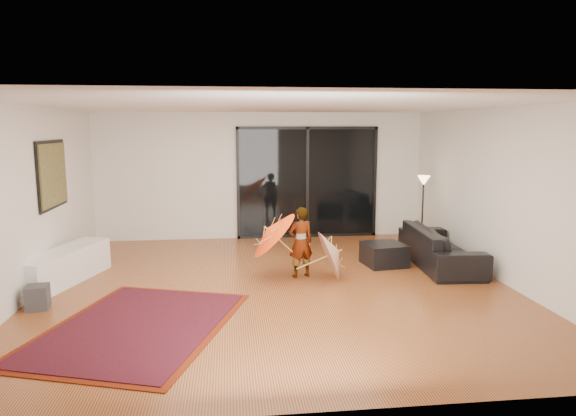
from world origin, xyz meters
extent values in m
plane|color=#A65B2D|center=(0.00, 0.00, 0.00)|extent=(7.00, 7.00, 0.00)
plane|color=white|center=(0.00, 0.00, 2.70)|extent=(7.00, 7.00, 0.00)
plane|color=silver|center=(0.00, 3.50, 1.35)|extent=(7.00, 0.00, 7.00)
plane|color=silver|center=(0.00, -3.50, 1.35)|extent=(7.00, 0.00, 7.00)
plane|color=silver|center=(-3.50, 0.00, 1.35)|extent=(0.00, 7.00, 7.00)
plane|color=silver|center=(3.50, 0.00, 1.35)|extent=(0.00, 7.00, 7.00)
cube|color=black|center=(1.00, 3.47, 1.20)|extent=(3.00, 0.04, 2.40)
cube|color=black|center=(1.00, 3.45, 2.37)|extent=(3.06, 0.06, 0.06)
cube|color=black|center=(1.00, 3.45, 0.03)|extent=(3.06, 0.06, 0.06)
cube|color=black|center=(1.00, 3.45, 1.20)|extent=(0.06, 0.06, 2.40)
cube|color=black|center=(-3.48, 1.00, 1.65)|extent=(0.02, 1.28, 1.08)
cube|color=#205043|center=(-3.46, 1.00, 1.65)|extent=(0.03, 1.18, 0.98)
cube|color=white|center=(-3.25, 0.58, 0.26)|extent=(1.02, 1.93, 0.52)
cube|color=#424244|center=(-3.25, -0.59, 0.16)|extent=(0.32, 0.32, 0.32)
cube|color=#601A08|center=(-1.82, -1.40, 0.01)|extent=(2.78, 3.28, 0.01)
cube|color=#5F1009|center=(-1.82, -1.40, 0.01)|extent=(2.57, 3.08, 0.02)
imported|color=black|center=(2.95, 0.88, 0.33)|extent=(1.02, 2.30, 0.66)
cube|color=black|center=(1.98, 1.00, 0.19)|extent=(0.75, 0.75, 0.38)
cylinder|color=black|center=(3.10, 2.14, 0.01)|extent=(0.25, 0.25, 0.03)
cylinder|color=black|center=(3.10, 2.14, 0.67)|extent=(0.03, 0.03, 1.34)
cone|color=#FFD899|center=(3.10, 2.14, 1.35)|extent=(0.25, 0.25, 0.20)
imported|color=#999999|center=(0.43, 0.47, 0.57)|extent=(0.47, 0.37, 1.14)
cone|color=#FD440D|center=(-0.12, 0.42, 0.73)|extent=(0.76, 0.92, 0.78)
cylinder|color=tan|center=(-0.12, 0.42, 0.40)|extent=(0.38, 0.02, 0.36)
cylinder|color=tan|center=(-0.12, 0.42, 0.84)|extent=(0.05, 0.02, 0.05)
cone|color=silver|center=(1.03, 0.32, 0.51)|extent=(0.48, 0.82, 0.83)
cylinder|color=tan|center=(1.03, 0.32, 0.13)|extent=(0.52, 0.02, 0.23)
cylinder|color=tan|center=(1.03, 0.32, 0.62)|extent=(0.06, 0.02, 0.04)
camera|label=1|loc=(-0.70, -7.47, 2.41)|focal=32.00mm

